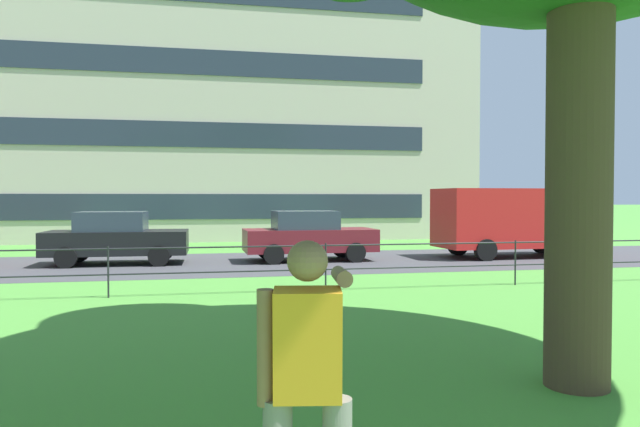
% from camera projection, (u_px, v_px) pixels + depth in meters
% --- Properties ---
extents(street_strip, '(80.00, 6.43, 0.01)m').
position_uv_depth(street_strip, '(215.00, 263.00, 17.38)').
color(street_strip, '#424247').
rests_on(street_strip, ground).
extents(park_fence, '(38.87, 0.04, 1.00)m').
position_uv_depth(park_fence, '(221.00, 261.00, 11.84)').
color(park_fence, '#232328').
rests_on(park_fence, ground).
extents(person_thrower, '(0.61, 0.74, 1.71)m').
position_uv_depth(person_thrower, '(307.00, 386.00, 3.16)').
color(person_thrower, slate).
rests_on(person_thrower, ground).
extents(car_black_far_left, '(4.03, 1.87, 1.54)m').
position_uv_depth(car_black_far_left, '(116.00, 238.00, 17.19)').
color(car_black_far_left, black).
rests_on(car_black_far_left, ground).
extents(car_maroon_left, '(4.05, 1.90, 1.54)m').
position_uv_depth(car_maroon_left, '(308.00, 236.00, 18.15)').
color(car_maroon_left, maroon).
rests_on(car_maroon_left, ground).
extents(panel_van_center, '(5.07, 2.24, 2.24)m').
position_uv_depth(panel_van_center, '(513.00, 218.00, 19.31)').
color(panel_van_center, red).
rests_on(panel_van_center, ground).
extents(apartment_building_background, '(36.73, 10.91, 19.12)m').
position_uv_depth(apartment_building_background, '(95.00, 46.00, 29.56)').
color(apartment_building_background, beige).
rests_on(apartment_building_background, ground).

